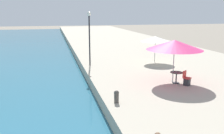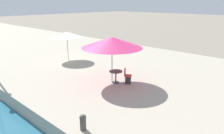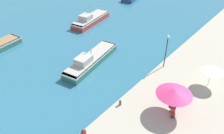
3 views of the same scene
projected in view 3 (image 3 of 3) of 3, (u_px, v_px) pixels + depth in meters
water_basin at (86, 2)px, 53.31m from camera, size 56.00×90.00×0.04m
fishing_boat_mid at (91, 60)px, 30.49m from camera, size 4.17×10.62×3.53m
fishing_boat_far at (91, 19)px, 42.47m from camera, size 4.33×9.79×3.72m
cafe_umbrella_pink at (174, 92)px, 21.10m from camera, size 3.58×3.58×2.81m
cafe_umbrella_white at (212, 70)px, 24.67m from camera, size 2.60×2.60×2.38m
cafe_table at (172, 108)px, 22.03m from camera, size 0.80×0.80×0.74m
cafe_chair_left at (173, 115)px, 21.55m from camera, size 0.57×0.58×0.91m
person_at_quay at (83, 133)px, 19.61m from camera, size 0.54×0.36×0.99m
mooring_bollard at (120, 102)px, 22.95m from camera, size 0.26×0.26×0.65m
lamppost at (167, 46)px, 27.36m from camera, size 0.36×0.36×4.56m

